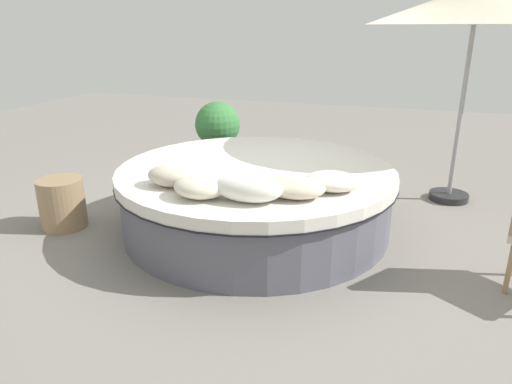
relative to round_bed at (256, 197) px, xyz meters
The scene contains 10 objects.
ground_plane 0.32m from the round_bed, ahead, with size 16.00×16.00×0.00m, color gray.
round_bed is the anchor object (origin of this frame).
throw_pillow_0 0.98m from the round_bed, 56.30° to the left, with size 0.44×0.31×0.18m, color beige.
throw_pillow_1 1.02m from the round_bed, 80.57° to the left, with size 0.44×0.38×0.18m, color beige.
throw_pillow_2 1.01m from the round_bed, 104.84° to the left, with size 0.56×0.31×0.21m, color white.
throw_pillow_3 0.96m from the round_bed, 129.10° to the left, with size 0.50×0.37×0.16m, color beige.
throw_pillow_4 0.99m from the round_bed, 153.37° to the left, with size 0.46×0.39×0.15m, color silver.
patio_umbrella 3.00m from the round_bed, 141.73° to the right, with size 2.23×2.23×2.33m.
planter 2.14m from the round_bed, 56.73° to the right, with size 0.62×0.62×0.95m.
side_table 1.95m from the round_bed, 18.17° to the left, with size 0.45×0.45×0.50m, color #997A56.
Camera 1 is at (-1.40, 4.12, 1.93)m, focal length 32.85 mm.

